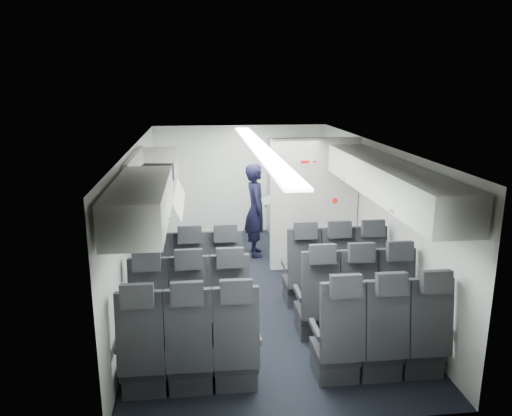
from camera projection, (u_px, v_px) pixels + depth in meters
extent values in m
cube|color=black|center=(259.00, 290.00, 7.36)|extent=(3.40, 6.00, 0.01)
cube|color=white|center=(259.00, 145.00, 6.82)|extent=(3.40, 6.00, 0.01)
cube|color=silver|center=(241.00, 179.00, 9.98)|extent=(3.40, 0.01, 2.15)
cube|color=silver|center=(302.00, 317.00, 4.21)|extent=(3.40, 0.01, 2.15)
cube|color=silver|center=(138.00, 224.00, 6.90)|extent=(0.01, 6.00, 2.15)
cube|color=silver|center=(375.00, 216.00, 7.28)|extent=(0.01, 6.00, 2.15)
cube|color=white|center=(259.00, 148.00, 6.83)|extent=(0.25, 5.52, 0.03)
cube|color=black|center=(158.00, 290.00, 6.70)|extent=(0.44, 0.46, 0.12)
cube|color=#2D2D33|center=(159.00, 301.00, 6.74)|extent=(0.42, 0.42, 0.22)
cube|color=black|center=(155.00, 264.00, 6.38)|extent=(0.44, 0.20, 0.80)
cube|color=black|center=(154.00, 236.00, 6.23)|extent=(0.30, 0.12, 0.23)
cube|color=#2D2D33|center=(140.00, 272.00, 6.58)|extent=(0.05, 0.40, 0.06)
cube|color=#2D2D33|center=(174.00, 271.00, 6.63)|extent=(0.05, 0.40, 0.06)
cube|color=black|center=(192.00, 288.00, 6.75)|extent=(0.44, 0.46, 0.12)
cube|color=#2D2D33|center=(193.00, 299.00, 6.79)|extent=(0.42, 0.42, 0.22)
cube|color=black|center=(191.00, 263.00, 6.43)|extent=(0.44, 0.20, 0.80)
cube|color=black|center=(190.00, 235.00, 6.28)|extent=(0.30, 0.12, 0.23)
cube|color=#2D2D33|center=(175.00, 271.00, 6.63)|extent=(0.05, 0.40, 0.06)
cube|color=#2D2D33|center=(208.00, 269.00, 6.68)|extent=(0.05, 0.40, 0.06)
cube|color=black|center=(225.00, 287.00, 6.80)|extent=(0.44, 0.46, 0.12)
cube|color=#2D2D33|center=(225.00, 298.00, 6.84)|extent=(0.42, 0.42, 0.22)
cube|color=black|center=(226.00, 262.00, 6.48)|extent=(0.44, 0.20, 0.80)
cube|color=black|center=(225.00, 233.00, 6.33)|extent=(0.30, 0.12, 0.23)
cube|color=#2D2D33|center=(209.00, 269.00, 6.68)|extent=(0.05, 0.40, 0.06)
cube|color=#2D2D33|center=(241.00, 268.00, 6.73)|extent=(0.05, 0.40, 0.06)
cube|color=black|center=(300.00, 283.00, 6.92)|extent=(0.44, 0.46, 0.12)
cube|color=#2D2D33|center=(300.00, 294.00, 6.96)|extent=(0.42, 0.42, 0.22)
cube|color=black|center=(304.00, 258.00, 6.59)|extent=(0.44, 0.20, 0.80)
cube|color=black|center=(306.00, 231.00, 6.44)|extent=(0.30, 0.12, 0.23)
cube|color=#2D2D33|center=(285.00, 266.00, 6.79)|extent=(0.05, 0.40, 0.06)
cube|color=#2D2D33|center=(317.00, 265.00, 6.84)|extent=(0.05, 0.40, 0.06)
cube|color=black|center=(332.00, 282.00, 6.97)|extent=(0.44, 0.46, 0.12)
cube|color=#2D2D33|center=(331.00, 293.00, 7.01)|extent=(0.42, 0.42, 0.22)
cube|color=black|center=(337.00, 257.00, 6.64)|extent=(0.44, 0.20, 0.80)
cube|color=black|center=(340.00, 229.00, 6.49)|extent=(0.30, 0.12, 0.23)
cube|color=#2D2D33|center=(318.00, 265.00, 6.84)|extent=(0.05, 0.40, 0.06)
cube|color=#2D2D33|center=(349.00, 263.00, 6.89)|extent=(0.05, 0.40, 0.06)
cube|color=black|center=(363.00, 281.00, 7.02)|extent=(0.44, 0.46, 0.12)
cube|color=#2D2D33|center=(362.00, 291.00, 7.06)|extent=(0.42, 0.42, 0.22)
cube|color=black|center=(370.00, 256.00, 6.69)|extent=(0.44, 0.20, 0.80)
cube|color=black|center=(373.00, 228.00, 6.54)|extent=(0.30, 0.12, 0.23)
cube|color=#2D2D33|center=(349.00, 263.00, 6.89)|extent=(0.05, 0.40, 0.06)
cube|color=#2D2D33|center=(380.00, 262.00, 6.94)|extent=(0.05, 0.40, 0.06)
cube|color=black|center=(153.00, 321.00, 5.84)|extent=(0.44, 0.46, 0.12)
cube|color=#2D2D33|center=(153.00, 334.00, 5.88)|extent=(0.42, 0.42, 0.22)
cube|color=black|center=(149.00, 293.00, 5.51)|extent=(0.44, 0.20, 0.80)
cube|color=black|center=(147.00, 261.00, 5.36)|extent=(0.30, 0.12, 0.23)
cube|color=#2D2D33|center=(132.00, 301.00, 5.71)|extent=(0.05, 0.40, 0.06)
cube|color=#2D2D33|center=(171.00, 299.00, 5.76)|extent=(0.05, 0.40, 0.06)
cube|color=black|center=(191.00, 319.00, 5.89)|extent=(0.44, 0.46, 0.12)
cube|color=#2D2D33|center=(192.00, 331.00, 5.93)|extent=(0.42, 0.42, 0.22)
cube|color=black|center=(190.00, 292.00, 5.56)|extent=(0.44, 0.20, 0.80)
cube|color=black|center=(189.00, 259.00, 5.41)|extent=(0.30, 0.12, 0.23)
cube|color=#2D2D33|center=(171.00, 299.00, 5.76)|extent=(0.05, 0.40, 0.06)
cube|color=#2D2D33|center=(210.00, 297.00, 5.81)|extent=(0.05, 0.40, 0.06)
cube|color=black|center=(229.00, 317.00, 5.94)|extent=(0.44, 0.46, 0.12)
cube|color=#2D2D33|center=(230.00, 329.00, 5.98)|extent=(0.42, 0.42, 0.22)
cube|color=black|center=(230.00, 290.00, 5.61)|extent=(0.44, 0.20, 0.80)
cube|color=black|center=(230.00, 258.00, 5.46)|extent=(0.30, 0.12, 0.23)
cube|color=#2D2D33|center=(210.00, 297.00, 5.81)|extent=(0.05, 0.40, 0.06)
cube|color=#2D2D33|center=(248.00, 296.00, 5.86)|extent=(0.05, 0.40, 0.06)
cube|color=black|center=(315.00, 313.00, 6.05)|extent=(0.44, 0.46, 0.12)
cube|color=#2D2D33|center=(315.00, 325.00, 6.09)|extent=(0.42, 0.42, 0.22)
cube|color=black|center=(321.00, 285.00, 5.73)|extent=(0.44, 0.20, 0.80)
cube|color=black|center=(323.00, 254.00, 5.58)|extent=(0.30, 0.12, 0.23)
cube|color=#2D2D33|center=(298.00, 293.00, 5.93)|extent=(0.05, 0.40, 0.06)
cube|color=#2D2D33|center=(334.00, 291.00, 5.98)|extent=(0.05, 0.40, 0.06)
cube|color=black|center=(351.00, 311.00, 6.10)|extent=(0.44, 0.46, 0.12)
cube|color=#2D2D33|center=(350.00, 323.00, 6.14)|extent=(0.42, 0.42, 0.22)
cube|color=black|center=(358.00, 284.00, 5.78)|extent=(0.44, 0.20, 0.80)
cube|color=black|center=(362.00, 252.00, 5.63)|extent=(0.30, 0.12, 0.23)
cube|color=#2D2D33|center=(335.00, 291.00, 5.98)|extent=(0.05, 0.40, 0.06)
cube|color=#2D2D33|center=(370.00, 290.00, 6.03)|extent=(0.05, 0.40, 0.06)
cube|color=black|center=(386.00, 309.00, 6.15)|extent=(0.44, 0.46, 0.12)
cube|color=#2D2D33|center=(386.00, 321.00, 6.19)|extent=(0.42, 0.42, 0.22)
cube|color=black|center=(396.00, 282.00, 5.83)|extent=(0.44, 0.20, 0.80)
cube|color=black|center=(400.00, 251.00, 5.68)|extent=(0.30, 0.12, 0.23)
cube|color=#2D2D33|center=(371.00, 290.00, 6.03)|extent=(0.05, 0.40, 0.06)
cube|color=#2D2D33|center=(406.00, 288.00, 6.08)|extent=(0.05, 0.40, 0.06)
cube|color=black|center=(145.00, 363.00, 4.97)|extent=(0.44, 0.46, 0.12)
cube|color=#2D2D33|center=(146.00, 377.00, 5.01)|extent=(0.42, 0.42, 0.22)
cube|color=black|center=(140.00, 333.00, 4.65)|extent=(0.44, 0.20, 0.80)
cube|color=black|center=(137.00, 296.00, 4.50)|extent=(0.30, 0.12, 0.23)
cube|color=#2D2D33|center=(120.00, 341.00, 4.85)|extent=(0.05, 0.40, 0.06)
cube|color=#2D2D33|center=(166.00, 338.00, 4.90)|extent=(0.05, 0.40, 0.06)
cube|color=black|center=(191.00, 360.00, 5.02)|extent=(0.44, 0.46, 0.12)
cube|color=#2D2D33|center=(191.00, 375.00, 5.06)|extent=(0.42, 0.42, 0.22)
cube|color=black|center=(189.00, 331.00, 4.70)|extent=(0.44, 0.20, 0.80)
cube|color=black|center=(187.00, 294.00, 4.55)|extent=(0.30, 0.12, 0.23)
cube|color=#2D2D33|center=(167.00, 338.00, 4.90)|extent=(0.05, 0.40, 0.06)
cube|color=#2D2D33|center=(212.00, 336.00, 4.95)|extent=(0.05, 0.40, 0.06)
cube|color=black|center=(235.00, 358.00, 5.07)|extent=(0.44, 0.46, 0.12)
cube|color=#2D2D33|center=(235.00, 372.00, 5.11)|extent=(0.42, 0.42, 0.22)
cube|color=black|center=(236.00, 328.00, 4.75)|extent=(0.44, 0.20, 0.80)
cube|color=black|center=(236.00, 291.00, 4.60)|extent=(0.30, 0.12, 0.23)
cube|color=#2D2D33|center=(213.00, 336.00, 4.95)|extent=(0.05, 0.40, 0.06)
cube|color=#2D2D33|center=(257.00, 333.00, 5.00)|extent=(0.05, 0.40, 0.06)
cube|color=black|center=(335.00, 352.00, 5.19)|extent=(0.44, 0.46, 0.12)
cube|color=#2D2D33|center=(334.00, 365.00, 5.23)|extent=(0.42, 0.42, 0.22)
cube|color=black|center=(343.00, 322.00, 4.86)|extent=(0.44, 0.20, 0.80)
cube|color=black|center=(346.00, 286.00, 4.71)|extent=(0.30, 0.12, 0.23)
cube|color=#2D2D33|center=(315.00, 330.00, 5.06)|extent=(0.05, 0.40, 0.06)
cube|color=#2D2D33|center=(357.00, 327.00, 5.11)|extent=(0.05, 0.40, 0.06)
cube|color=black|center=(376.00, 349.00, 5.24)|extent=(0.44, 0.46, 0.12)
cube|color=#2D2D33|center=(376.00, 362.00, 5.28)|extent=(0.42, 0.42, 0.22)
cube|color=black|center=(387.00, 320.00, 4.91)|extent=(0.44, 0.20, 0.80)
cube|color=black|center=(392.00, 284.00, 4.76)|extent=(0.30, 0.12, 0.23)
cube|color=#2D2D33|center=(358.00, 327.00, 5.11)|extent=(0.05, 0.40, 0.06)
cube|color=#2D2D33|center=(400.00, 325.00, 5.16)|extent=(0.05, 0.40, 0.06)
cube|color=black|center=(417.00, 346.00, 5.29)|extent=(0.44, 0.46, 0.12)
cube|color=#2D2D33|center=(416.00, 360.00, 5.32)|extent=(0.42, 0.42, 0.22)
cube|color=black|center=(431.00, 317.00, 4.96)|extent=(0.44, 0.20, 0.80)
cube|color=black|center=(436.00, 282.00, 4.81)|extent=(0.30, 0.12, 0.23)
cube|color=#2D2D33|center=(401.00, 325.00, 5.16)|extent=(0.05, 0.40, 0.06)
cube|color=#2D2D33|center=(441.00, 323.00, 5.21)|extent=(0.05, 0.40, 0.06)
cube|color=silver|center=(141.00, 203.00, 4.82)|extent=(0.52, 1.80, 0.40)
cylinder|color=slate|center=(168.00, 218.00, 4.88)|extent=(0.04, 0.10, 0.04)
cube|color=#9E9E93|center=(156.00, 186.00, 6.55)|extent=(0.52, 1.70, 0.04)
cube|color=silver|center=(135.00, 171.00, 6.47)|extent=(0.06, 1.70, 0.44)
cube|color=silver|center=(149.00, 184.00, 5.70)|extent=(0.52, 0.04, 0.40)
cube|color=silver|center=(160.00, 161.00, 7.30)|extent=(0.52, 0.04, 0.40)
cube|color=silver|center=(175.00, 193.00, 6.60)|extent=(0.21, 1.61, 0.38)
cube|color=silver|center=(418.00, 195.00, 5.13)|extent=(0.52, 1.80, 0.40)
cylinder|color=slate|center=(393.00, 211.00, 5.14)|extent=(0.04, 0.10, 0.04)
cube|color=silver|center=(363.00, 167.00, 6.81)|extent=(0.52, 1.70, 0.40)
cylinder|color=slate|center=(345.00, 179.00, 6.82)|extent=(0.04, 0.10, 0.04)
cube|color=silver|center=(314.00, 205.00, 7.97)|extent=(1.40, 0.12, 2.13)
cube|color=white|center=(308.00, 162.00, 7.71)|extent=(0.24, 0.01, 0.10)
cube|color=red|center=(305.00, 162.00, 7.69)|extent=(0.13, 0.01, 0.04)
cube|color=red|center=(315.00, 162.00, 7.71)|extent=(0.05, 0.01, 0.03)
cylinder|color=white|center=(335.00, 201.00, 7.92)|extent=(0.11, 0.01, 0.11)
cylinder|color=red|center=(335.00, 201.00, 7.91)|extent=(0.09, 0.01, 0.09)
cube|color=#939399|center=(290.00, 187.00, 9.84)|extent=(0.85, 0.50, 1.90)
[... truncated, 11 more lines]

